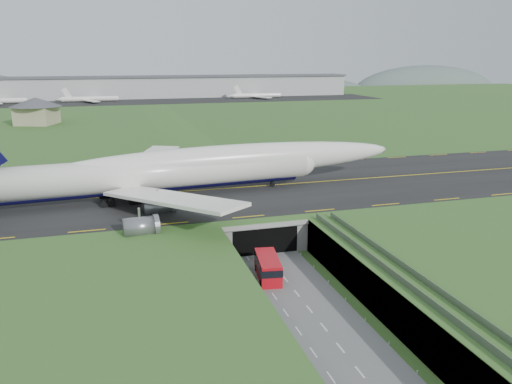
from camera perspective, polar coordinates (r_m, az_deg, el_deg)
name	(u,v)px	position (r m, az deg, el deg)	size (l,w,h in m)	color
ground	(280,273)	(82.82, 2.72, -9.24)	(900.00, 900.00, 0.00)	#315B24
airfield_deck	(280,256)	(81.63, 2.74, -7.32)	(800.00, 800.00, 6.00)	gray
trench_road	(296,293)	(76.41, 4.55, -11.39)	(12.00, 75.00, 0.20)	slate
taxiway	(232,188)	(110.82, -2.70, 0.44)	(800.00, 44.00, 0.18)	black
tunnel_portal	(252,222)	(96.48, -0.44, -3.50)	(17.00, 22.30, 6.00)	gray
guideway	(406,284)	(69.44, 16.76, -10.09)	(3.00, 53.00, 7.05)	#A8A8A3
jumbo_jet	(180,170)	(104.69, -8.70, 2.52)	(99.17, 62.81, 20.83)	white
shuttle_tram	(268,267)	(80.10, 1.37, -8.60)	(4.53, 9.11, 3.53)	red
service_building	(36,109)	(237.83, -23.84, 8.72)	(27.11, 27.11, 11.65)	tan
cargo_terminal	(146,87)	(372.13, -12.50, 11.65)	(320.00, 67.00, 15.60)	#B2B2B2
distant_hills	(203,97)	(510.62, -6.04, 10.74)	(700.00, 91.00, 60.00)	#52635D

